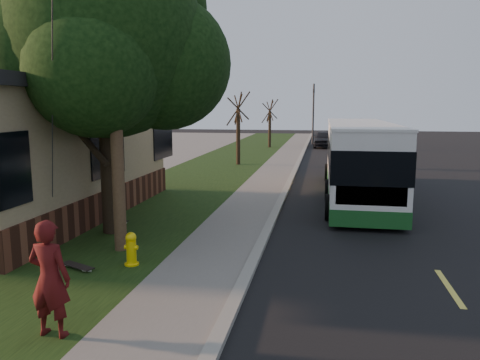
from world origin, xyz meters
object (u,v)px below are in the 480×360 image
(skateboard_spare, at_px, (78,266))
(distant_car, at_px, (324,139))
(fire_hydrant, at_px, (131,249))
(traffic_signal, at_px, (313,110))
(bare_tree_far, at_px, (270,124))
(bare_tree_near, at_px, (238,129))
(transit_bus, at_px, (358,158))
(skateboarder, at_px, (50,279))
(leafy_tree, at_px, (109,43))
(utility_pole, at_px, (113,57))
(skateboard_main, at_px, (118,224))

(skateboard_spare, bearing_deg, distant_car, 80.87)
(fire_hydrant, distance_m, traffic_signal, 34.25)
(bare_tree_far, bearing_deg, bare_tree_near, -92.39)
(fire_hydrant, height_order, bare_tree_near, bare_tree_near)
(bare_tree_far, bearing_deg, traffic_signal, 48.81)
(transit_bus, relative_size, skateboarder, 5.91)
(bare_tree_far, bearing_deg, skateboard_spare, -91.21)
(bare_tree_far, height_order, skateboard_spare, bare_tree_far)
(leafy_tree, relative_size, bare_tree_near, 1.81)
(leafy_tree, relative_size, skateboarder, 4.30)
(bare_tree_far, xyz_separation_m, skateboard_spare, (-0.65, -30.45, -1.87))
(bare_tree_near, height_order, distant_car, bare_tree_near)
(leafy_tree, distance_m, transit_bus, 10.21)
(leafy_tree, height_order, skateboarder, leafy_tree)
(transit_bus, height_order, distant_car, transit_bus)
(fire_hydrant, distance_m, bare_tree_far, 30.04)
(utility_pole, height_order, skateboard_main, utility_pole)
(leafy_tree, distance_m, traffic_signal, 31.76)
(utility_pole, relative_size, traffic_signal, 1.65)
(skateboard_spare, bearing_deg, skateboarder, -67.62)
(bare_tree_far, relative_size, skateboard_main, 5.03)
(distant_car, bearing_deg, bare_tree_far, -160.22)
(bare_tree_far, bearing_deg, skateboarder, -89.14)
(skateboard_spare, bearing_deg, bare_tree_far, 88.79)
(traffic_signal, xyz_separation_m, transit_bus, (2.33, -24.87, -1.61))
(utility_pole, xyz_separation_m, traffic_signal, (3.81, 33.01, -1.47))
(bare_tree_near, distance_m, distant_car, 14.53)
(leafy_tree, distance_m, bare_tree_near, 15.66)
(skateboarder, height_order, skateboard_spare, skateboarder)
(bare_tree_far, height_order, skateboarder, bare_tree_far)
(utility_pole, bearing_deg, skateboard_main, 116.04)
(utility_pole, relative_size, skateboard_spare, 10.19)
(bare_tree_far, xyz_separation_m, skateboard_main, (-1.36, -26.85, -1.88))
(bare_tree_near, height_order, skateboard_spare, bare_tree_near)
(utility_pole, distance_m, skateboard_spare, 4.74)
(transit_bus, relative_size, distant_car, 2.56)
(skateboard_main, distance_m, skateboard_spare, 3.67)
(traffic_signal, xyz_separation_m, skateboard_spare, (-4.15, -34.45, -3.03))
(skateboarder, bearing_deg, transit_bus, -111.08)
(fire_hydrant, distance_m, skateboard_main, 3.63)
(fire_hydrant, relative_size, leafy_tree, 0.09)
(skateboard_spare, bearing_deg, utility_pole, 76.74)
(utility_pole, distance_m, bare_tree_near, 17.19)
(leafy_tree, height_order, skateboard_main, leafy_tree)
(fire_hydrant, height_order, bare_tree_far, bare_tree_far)
(fire_hydrant, xyz_separation_m, distant_car, (4.10, 31.57, 0.28))
(bare_tree_near, bearing_deg, skateboard_main, -93.32)
(bare_tree_far, height_order, traffic_signal, traffic_signal)
(bare_tree_far, distance_m, skateboard_spare, 30.51)
(traffic_signal, bearing_deg, bare_tree_near, -104.04)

